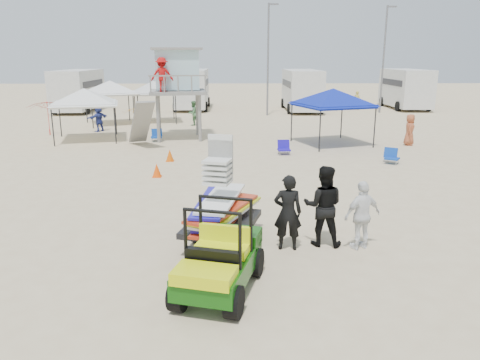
{
  "coord_description": "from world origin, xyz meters",
  "views": [
    {
      "loc": [
        0.29,
        -8.32,
        4.3
      ],
      "look_at": [
        0.5,
        3.0,
        1.3
      ],
      "focal_mm": 35.0,
      "sensor_mm": 36.0,
      "label": 1
    }
  ],
  "objects_px": {
    "canopy_blue": "(333,91)",
    "man_left": "(288,213)",
    "lifeguard_tower": "(176,73)",
    "surf_trailer": "(221,207)",
    "utility_cart": "(218,253)"
  },
  "relations": [
    {
      "from": "man_left",
      "to": "canopy_blue",
      "type": "bearing_deg",
      "value": -101.58
    },
    {
      "from": "man_left",
      "to": "canopy_blue",
      "type": "distance_m",
      "value": 13.83
    },
    {
      "from": "utility_cart",
      "to": "canopy_blue",
      "type": "height_order",
      "value": "canopy_blue"
    },
    {
      "from": "canopy_blue",
      "to": "surf_trailer",
      "type": "bearing_deg",
      "value": -112.22
    },
    {
      "from": "canopy_blue",
      "to": "man_left",
      "type": "bearing_deg",
      "value": -105.85
    },
    {
      "from": "lifeguard_tower",
      "to": "surf_trailer",
      "type": "bearing_deg",
      "value": -79.9
    },
    {
      "from": "man_left",
      "to": "lifeguard_tower",
      "type": "height_order",
      "value": "lifeguard_tower"
    },
    {
      "from": "utility_cart",
      "to": "surf_trailer",
      "type": "relative_size",
      "value": 0.89
    },
    {
      "from": "surf_trailer",
      "to": "lifeguard_tower",
      "type": "relative_size",
      "value": 0.61
    },
    {
      "from": "lifeguard_tower",
      "to": "canopy_blue",
      "type": "distance_m",
      "value": 8.21
    },
    {
      "from": "surf_trailer",
      "to": "canopy_blue",
      "type": "height_order",
      "value": "canopy_blue"
    },
    {
      "from": "utility_cart",
      "to": "surf_trailer",
      "type": "height_order",
      "value": "surf_trailer"
    },
    {
      "from": "lifeguard_tower",
      "to": "canopy_blue",
      "type": "height_order",
      "value": "lifeguard_tower"
    },
    {
      "from": "lifeguard_tower",
      "to": "utility_cart",
      "type": "bearing_deg",
      "value": -81.25
    },
    {
      "from": "utility_cart",
      "to": "man_left",
      "type": "bearing_deg",
      "value": 53.21
    }
  ]
}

